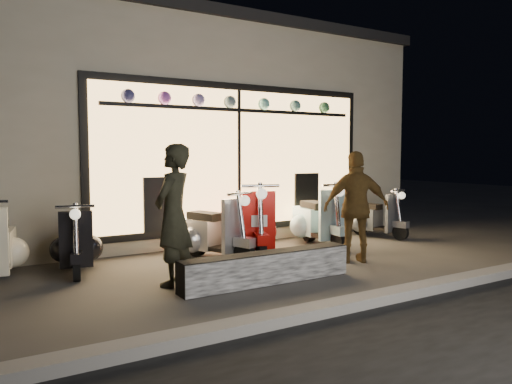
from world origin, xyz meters
TOP-DOWN VIEW (x-y plane):
  - ground at (0.00, 0.00)m, footprint 40.00×40.00m
  - kerb at (0.00, -2.00)m, footprint 40.00×0.25m
  - shop_building at (0.00, 4.98)m, footprint 10.20×6.23m
  - graffiti_barrier at (-0.25, -0.65)m, footprint 2.35×0.28m
  - scooter_silver at (-0.22, 1.10)m, footprint 0.78×1.43m
  - scooter_red at (0.59, 1.10)m, footprint 0.89×1.56m
  - scooter_black at (-2.14, 1.37)m, footprint 0.59×1.32m
  - scooter_blue at (1.99, 1.19)m, footprint 0.65×1.53m
  - scooter_grey at (3.44, 1.32)m, footprint 0.60×1.28m
  - man at (-1.27, -0.09)m, footprint 0.76×0.74m
  - woman at (1.56, -0.31)m, footprint 1.06×0.82m

SIDE VIEW (x-z plane):
  - ground at x=0.00m, z-range 0.00..0.00m
  - kerb at x=0.00m, z-range 0.00..0.12m
  - graffiti_barrier at x=-0.25m, z-range 0.00..0.40m
  - scooter_grey at x=3.44m, z-range -0.09..0.82m
  - scooter_black at x=-2.14m, z-range -0.09..0.84m
  - scooter_silver at x=-0.22m, z-range -0.10..0.93m
  - scooter_blue at x=1.99m, z-range -0.11..0.98m
  - scooter_red at x=0.59m, z-range -0.11..1.02m
  - woman at x=1.56m, z-range 0.00..1.67m
  - man at x=-1.27m, z-range 0.00..1.76m
  - shop_building at x=0.00m, z-range 0.00..4.20m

